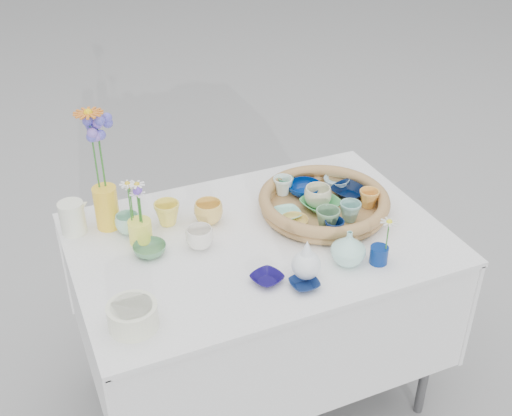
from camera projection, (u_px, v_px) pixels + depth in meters
name	position (u px, v px, depth m)	size (l,w,h in m)	color
ground	(258.00, 391.00, 2.61)	(80.00, 80.00, 0.00)	gray
display_table	(258.00, 391.00, 2.61)	(1.26, 0.86, 0.77)	white
wicker_tray	(324.00, 203.00, 2.32)	(0.47, 0.47, 0.08)	#9B6C42
tray_ceramic_0	(305.00, 189.00, 2.40)	(0.13, 0.13, 0.04)	navy
tray_ceramic_1	(350.00, 192.00, 2.39)	(0.13, 0.13, 0.03)	black
tray_ceramic_2	(369.00, 199.00, 2.32)	(0.07, 0.07, 0.07)	#EAA648
tray_ceramic_3	(320.00, 204.00, 2.32)	(0.14, 0.14, 0.03)	#46A159
tray_ceramic_4	(328.00, 220.00, 2.19)	(0.08, 0.08, 0.08)	#618F64
tray_ceramic_5	(287.00, 214.00, 2.27)	(0.10, 0.10, 0.02)	#8DD9BE
tray_ceramic_6	(283.00, 186.00, 2.39)	(0.07, 0.07, 0.07)	silver
tray_ceramic_7	(318.00, 197.00, 2.32)	(0.10, 0.10, 0.08)	beige
tray_ceramic_8	(336.00, 182.00, 2.46)	(0.10, 0.10, 0.03)	#ADDDF2
tray_ceramic_9	(334.00, 228.00, 2.16)	(0.07, 0.07, 0.06)	#071946
tray_ceramic_10	(294.00, 223.00, 2.22)	(0.10, 0.10, 0.03)	#ECC05C
tray_ceramic_11	(350.00, 212.00, 2.24)	(0.08, 0.08, 0.07)	#7CB2A9
tray_ceramic_12	(286.00, 184.00, 2.42)	(0.06, 0.06, 0.06)	#39835E
loose_ceramic_0	(167.00, 213.00, 2.25)	(0.09, 0.09, 0.08)	#F6DE54
loose_ceramic_1	(209.00, 212.00, 2.26)	(0.10, 0.10, 0.08)	#F1C35C
loose_ceramic_2	(150.00, 250.00, 2.11)	(0.11, 0.11, 0.03)	#50875B
loose_ceramic_3	(200.00, 238.00, 2.13)	(0.09, 0.09, 0.07)	white
loose_ceramic_4	(267.00, 279.00, 1.99)	(0.10, 0.10, 0.02)	#10094B
loose_ceramic_5	(128.00, 224.00, 2.21)	(0.09, 0.09, 0.07)	#A1DBC0
loose_ceramic_6	(304.00, 284.00, 1.97)	(0.09, 0.09, 0.02)	#0E1F4C
fluted_bowl	(133.00, 316.00, 1.81)	(0.14, 0.14, 0.08)	white
bud_vase_paleblue	(306.00, 259.00, 1.98)	(0.09, 0.09, 0.14)	white
bud_vase_seafoam	(348.00, 247.00, 2.05)	(0.11, 0.11, 0.12)	#ACE7D8
bud_vase_cobalt	(379.00, 255.00, 2.07)	(0.06, 0.06, 0.06)	navy
single_daisy	(388.00, 236.00, 2.02)	(0.07, 0.07, 0.12)	silver
tall_vase_yellow	(107.00, 207.00, 2.22)	(0.08, 0.08, 0.16)	yellow
gerbera	(94.00, 151.00, 2.11)	(0.11, 0.11, 0.29)	orange
hydrangea	(101.00, 157.00, 2.13)	(0.09, 0.09, 0.30)	#7F5FD0
white_pitcher	(72.00, 218.00, 2.20)	(0.12, 0.09, 0.12)	white
daisy_cup	(140.00, 232.00, 2.15)	(0.08, 0.08, 0.08)	#FFFA4F
daisy_posy	(133.00, 200.00, 2.09)	(0.08, 0.08, 0.16)	white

